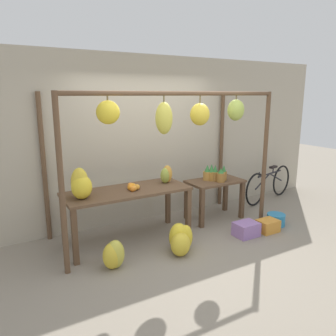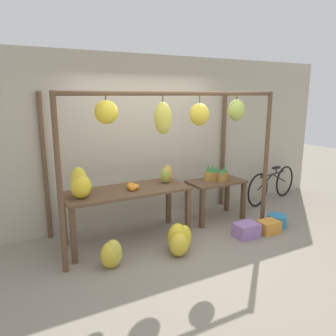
{
  "view_description": "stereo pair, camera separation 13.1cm",
  "coord_description": "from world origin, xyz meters",
  "px_view_note": "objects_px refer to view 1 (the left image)",
  "views": [
    {
      "loc": [
        -2.4,
        -3.57,
        2.16
      ],
      "look_at": [
        0.06,
        0.7,
        1.05
      ],
      "focal_mm": 35.0,
      "sensor_mm": 36.0,
      "label": 1
    },
    {
      "loc": [
        -2.29,
        -3.63,
        2.16
      ],
      "look_at": [
        0.06,
        0.7,
        1.05
      ],
      "focal_mm": 35.0,
      "sensor_mm": 36.0,
      "label": 2
    }
  ],
  "objects_px": {
    "banana_pile_ground_left": "(114,255)",
    "blue_bucket": "(276,220)",
    "orange_pile": "(133,187)",
    "papaya_pile": "(166,175)",
    "banana_pile_ground_right": "(181,240)",
    "fruit_crate_purple": "(268,226)",
    "pineapple_cluster": "(215,174)",
    "parked_bicycle": "(269,184)",
    "fruit_crate_white": "(246,229)",
    "banana_pile_on_table": "(81,186)"
  },
  "relations": [
    {
      "from": "pineapple_cluster",
      "to": "papaya_pile",
      "type": "xyz_separation_m",
      "value": [
        -0.97,
        -0.02,
        0.12
      ]
    },
    {
      "from": "banana_pile_ground_left",
      "to": "parked_bicycle",
      "type": "xyz_separation_m",
      "value": [
        3.78,
        0.99,
        0.17
      ]
    },
    {
      "from": "pineapple_cluster",
      "to": "parked_bicycle",
      "type": "height_order",
      "value": "pineapple_cluster"
    },
    {
      "from": "papaya_pile",
      "to": "fruit_crate_purple",
      "type": "relative_size",
      "value": 0.85
    },
    {
      "from": "banana_pile_ground_left",
      "to": "banana_pile_ground_right",
      "type": "xyz_separation_m",
      "value": [
        0.97,
        -0.05,
        0.0
      ]
    },
    {
      "from": "orange_pile",
      "to": "papaya_pile",
      "type": "height_order",
      "value": "papaya_pile"
    },
    {
      "from": "blue_bucket",
      "to": "fruit_crate_purple",
      "type": "distance_m",
      "value": 0.34
    },
    {
      "from": "orange_pile",
      "to": "banana_pile_ground_right",
      "type": "height_order",
      "value": "orange_pile"
    },
    {
      "from": "banana_pile_ground_right",
      "to": "pineapple_cluster",
      "type": "bearing_deg",
      "value": 33.38
    },
    {
      "from": "pineapple_cluster",
      "to": "banana_pile_ground_right",
      "type": "relative_size",
      "value": 0.76
    },
    {
      "from": "banana_pile_on_table",
      "to": "fruit_crate_white",
      "type": "xyz_separation_m",
      "value": [
        2.33,
        -0.71,
        -0.86
      ]
    },
    {
      "from": "banana_pile_on_table",
      "to": "banana_pile_ground_right",
      "type": "bearing_deg",
      "value": -29.11
    },
    {
      "from": "banana_pile_ground_right",
      "to": "parked_bicycle",
      "type": "relative_size",
      "value": 0.3
    },
    {
      "from": "orange_pile",
      "to": "banana_pile_ground_right",
      "type": "distance_m",
      "value": 1.02
    },
    {
      "from": "banana_pile_on_table",
      "to": "pineapple_cluster",
      "type": "height_order",
      "value": "banana_pile_on_table"
    },
    {
      "from": "banana_pile_ground_left",
      "to": "parked_bicycle",
      "type": "height_order",
      "value": "parked_bicycle"
    },
    {
      "from": "orange_pile",
      "to": "fruit_crate_purple",
      "type": "height_order",
      "value": "orange_pile"
    },
    {
      "from": "banana_pile_ground_left",
      "to": "fruit_crate_purple",
      "type": "bearing_deg",
      "value": -3.61
    },
    {
      "from": "blue_bucket",
      "to": "pineapple_cluster",
      "type": "bearing_deg",
      "value": 133.78
    },
    {
      "from": "blue_bucket",
      "to": "orange_pile",
      "type": "bearing_deg",
      "value": 164.2
    },
    {
      "from": "fruit_crate_white",
      "to": "papaya_pile",
      "type": "distance_m",
      "value": 1.51
    },
    {
      "from": "banana_pile_ground_left",
      "to": "blue_bucket",
      "type": "bearing_deg",
      "value": -0.76
    },
    {
      "from": "banana_pile_ground_left",
      "to": "pineapple_cluster",
      "type": "bearing_deg",
      "value": 18.63
    },
    {
      "from": "papaya_pile",
      "to": "blue_bucket",
      "type": "bearing_deg",
      "value": -23.6
    },
    {
      "from": "blue_bucket",
      "to": "parked_bicycle",
      "type": "xyz_separation_m",
      "value": [
        0.91,
        1.03,
        0.25
      ]
    },
    {
      "from": "banana_pile_ground_left",
      "to": "blue_bucket",
      "type": "xyz_separation_m",
      "value": [
        2.87,
        -0.04,
        -0.08
      ]
    },
    {
      "from": "fruit_crate_white",
      "to": "papaya_pile",
      "type": "relative_size",
      "value": 1.3
    },
    {
      "from": "banana_pile_on_table",
      "to": "orange_pile",
      "type": "relative_size",
      "value": 1.94
    },
    {
      "from": "orange_pile",
      "to": "fruit_crate_white",
      "type": "bearing_deg",
      "value": -24.75
    },
    {
      "from": "banana_pile_on_table",
      "to": "fruit_crate_purple",
      "type": "bearing_deg",
      "value": -15.43
    },
    {
      "from": "banana_pile_on_table",
      "to": "fruit_crate_purple",
      "type": "distance_m",
      "value": 2.98
    },
    {
      "from": "fruit_crate_white",
      "to": "papaya_pile",
      "type": "bearing_deg",
      "value": 139.8
    },
    {
      "from": "fruit_crate_purple",
      "to": "parked_bicycle",
      "type": "bearing_deg",
      "value": 43.04
    },
    {
      "from": "papaya_pile",
      "to": "banana_pile_ground_right",
      "type": "bearing_deg",
      "value": -104.78
    },
    {
      "from": "fruit_crate_purple",
      "to": "papaya_pile",
      "type": "bearing_deg",
      "value": 147.88
    },
    {
      "from": "parked_bicycle",
      "to": "blue_bucket",
      "type": "bearing_deg",
      "value": -131.55
    },
    {
      "from": "fruit_crate_purple",
      "to": "pineapple_cluster",
      "type": "bearing_deg",
      "value": 114.72
    },
    {
      "from": "banana_pile_ground_left",
      "to": "fruit_crate_white",
      "type": "distance_m",
      "value": 2.14
    },
    {
      "from": "orange_pile",
      "to": "parked_bicycle",
      "type": "relative_size",
      "value": 0.14
    },
    {
      "from": "papaya_pile",
      "to": "banana_pile_ground_left",
      "type": "bearing_deg",
      "value": -148.82
    },
    {
      "from": "banana_pile_ground_right",
      "to": "fruit_crate_purple",
      "type": "height_order",
      "value": "banana_pile_ground_right"
    },
    {
      "from": "banana_pile_ground_left",
      "to": "blue_bucket",
      "type": "relative_size",
      "value": 1.25
    },
    {
      "from": "fruit_crate_white",
      "to": "fruit_crate_purple",
      "type": "bearing_deg",
      "value": -6.98
    },
    {
      "from": "pineapple_cluster",
      "to": "banana_pile_ground_left",
      "type": "xyz_separation_m",
      "value": [
        -2.14,
        -0.72,
        -0.63
      ]
    },
    {
      "from": "banana_pile_on_table",
      "to": "banana_pile_ground_right",
      "type": "distance_m",
      "value": 1.55
    },
    {
      "from": "pineapple_cluster",
      "to": "banana_pile_ground_right",
      "type": "distance_m",
      "value": 1.54
    },
    {
      "from": "pineapple_cluster",
      "to": "blue_bucket",
      "type": "bearing_deg",
      "value": -46.22
    },
    {
      "from": "banana_pile_ground_left",
      "to": "blue_bucket",
      "type": "height_order",
      "value": "banana_pile_ground_left"
    },
    {
      "from": "parked_bicycle",
      "to": "papaya_pile",
      "type": "bearing_deg",
      "value": -173.76
    },
    {
      "from": "orange_pile",
      "to": "blue_bucket",
      "type": "xyz_separation_m",
      "value": [
        2.31,
        -0.65,
        -0.74
      ]
    }
  ]
}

